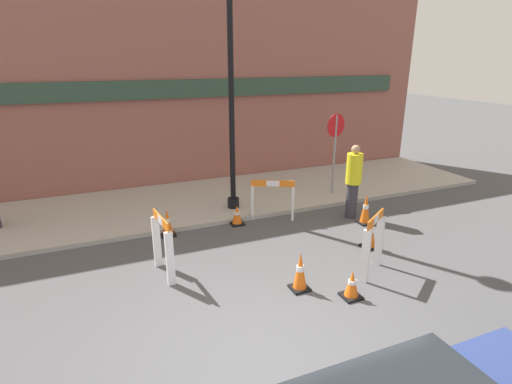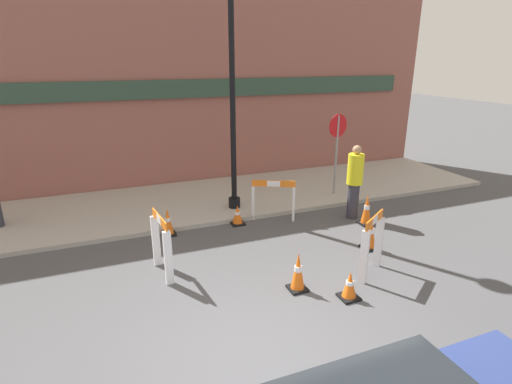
{
  "view_description": "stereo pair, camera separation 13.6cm",
  "coord_description": "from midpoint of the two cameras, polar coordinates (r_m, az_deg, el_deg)",
  "views": [
    {
      "loc": [
        -1.56,
        -3.54,
        3.63
      ],
      "look_at": [
        1.43,
        3.64,
        1.0
      ],
      "focal_mm": 28.0,
      "sensor_mm": 36.0,
      "label": 1
    },
    {
      "loc": [
        -1.44,
        -3.59,
        3.63
      ],
      "look_at": [
        1.43,
        3.64,
        1.0
      ],
      "focal_mm": 28.0,
      "sensor_mm": 36.0,
      "label": 2
    }
  ],
  "objects": [
    {
      "name": "traffic_cone_3",
      "position": [
        6.64,
        5.73,
        -11.26
      ],
      "size": [
        0.3,
        0.3,
        0.67
      ],
      "color": "black",
      "rests_on": "ground_plane"
    },
    {
      "name": "traffic_cone_4",
      "position": [
        9.41,
        15.0,
        -2.39
      ],
      "size": [
        0.3,
        0.3,
        0.72
      ],
      "color": "black",
      "rests_on": "ground_plane"
    },
    {
      "name": "barricade_2",
      "position": [
        9.25,
        1.98,
        -0.85
      ],
      "size": [
        0.95,
        0.56,
        0.97
      ],
      "rotation": [
        0.0,
        0.0,
        8.96
      ],
      "color": "white",
      "rests_on": "ground_plane"
    },
    {
      "name": "barricade_1",
      "position": [
        7.23,
        15.87,
        -6.97
      ],
      "size": [
        0.73,
        0.54,
        1.1
      ],
      "rotation": [
        0.0,
        0.0,
        6.87
      ],
      "color": "white",
      "rests_on": "ground_plane"
    },
    {
      "name": "streetlamp_post",
      "position": [
        9.28,
        -4.16,
        21.17
      ],
      "size": [
        0.44,
        0.44,
        6.22
      ],
      "color": "black",
      "rests_on": "sidewalk_slab"
    },
    {
      "name": "traffic_cone_2",
      "position": [
        8.27,
        15.58,
        -5.66
      ],
      "size": [
        0.3,
        0.3,
        0.66
      ],
      "color": "black",
      "rests_on": "ground_plane"
    },
    {
      "name": "ground_plane",
      "position": [
        5.3,
        0.13,
        -24.49
      ],
      "size": [
        60.0,
        60.0,
        0.0
      ],
      "primitive_type": "plane",
      "color": "#4C4C4F"
    },
    {
      "name": "stop_sign",
      "position": [
        10.74,
        10.87,
        7.17
      ],
      "size": [
        0.59,
        0.14,
        2.15
      ],
      "rotation": [
        0.0,
        0.0,
        3.35
      ],
      "color": "gray",
      "rests_on": "sidewalk_slab"
    },
    {
      "name": "traffic_cone_5",
      "position": [
        6.62,
        12.94,
        -12.8
      ],
      "size": [
        0.3,
        0.3,
        0.47
      ],
      "color": "black",
      "rests_on": "ground_plane"
    },
    {
      "name": "storefront_facade",
      "position": [
        11.58,
        -15.57,
        13.69
      ],
      "size": [
        18.0,
        0.22,
        5.5
      ],
      "color": "#93564C",
      "rests_on": "ground_plane"
    },
    {
      "name": "sidewalk_slab",
      "position": [
        10.47,
        -13.01,
        -1.8
      ],
      "size": [
        18.0,
        3.31,
        0.1
      ],
      "color": "#ADA89E",
      "rests_on": "ground_plane"
    },
    {
      "name": "traffic_cone_0",
      "position": [
        8.72,
        -12.97,
        -4.32
      ],
      "size": [
        0.3,
        0.3,
        0.61
      ],
      "color": "black",
      "rests_on": "ground_plane"
    },
    {
      "name": "traffic_cone_1",
      "position": [
        9.1,
        -3.16,
        -3.36
      ],
      "size": [
        0.3,
        0.3,
        0.46
      ],
      "color": "black",
      "rests_on": "ground_plane"
    },
    {
      "name": "barricade_0",
      "position": [
        7.09,
        -13.75,
        -7.22
      ],
      "size": [
        0.23,
        0.82,
        1.12
      ],
      "rotation": [
        0.0,
        0.0,
        4.84
      ],
      "color": "white",
      "rests_on": "ground_plane"
    },
    {
      "name": "person_worker",
      "position": [
        9.53,
        13.34,
        1.77
      ],
      "size": [
        0.45,
        0.45,
        1.75
      ],
      "rotation": [
        0.0,
        0.0,
        -2.89
      ],
      "color": "#33333D",
      "rests_on": "ground_plane"
    }
  ]
}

